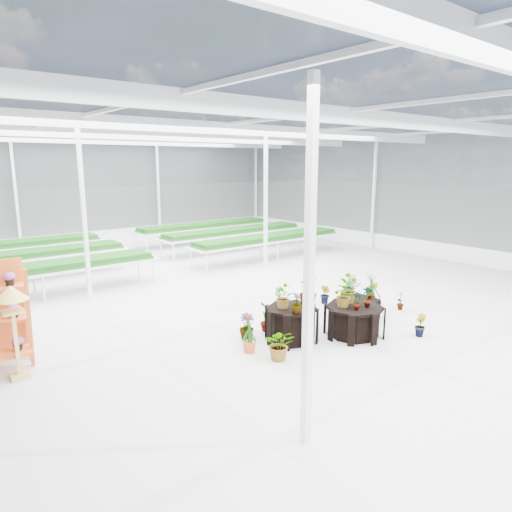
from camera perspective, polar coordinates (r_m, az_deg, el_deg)
ground_plane at (r=10.86m, az=2.54°, el=-7.29°), size 24.00×24.00×0.00m
greenhouse_shell at (r=10.35m, az=2.65°, el=4.58°), size 18.00×24.00×4.50m
steel_frame at (r=10.35m, az=2.65°, el=4.58°), size 18.00×24.00×4.50m
nursery_benches at (r=16.67m, az=-13.94°, el=0.57°), size 16.00×7.00×0.84m
plinth_tall at (r=9.22m, az=4.46°, el=-8.49°), size 1.17×1.17×0.70m
plinth_mid at (r=9.68m, az=12.17°, el=-7.94°), size 1.40×1.40×0.63m
plinth_low at (r=10.87m, az=12.65°, el=-6.34°), size 0.99×0.99×0.43m
bird_table at (r=8.49m, az=-27.90°, el=-8.46°), size 0.45×0.45×1.59m
nursery_plants at (r=9.81m, az=8.06°, el=-6.03°), size 4.80×3.03×1.31m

